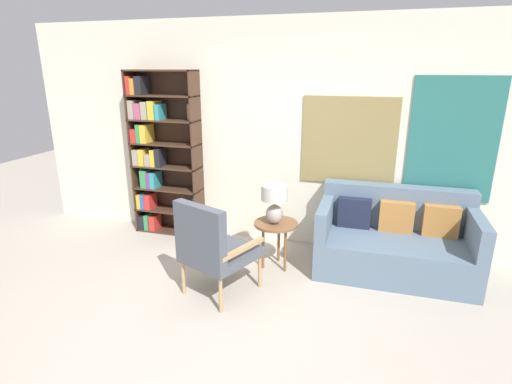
# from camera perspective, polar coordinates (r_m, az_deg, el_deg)

# --- Properties ---
(ground_plane) EXTENTS (14.00, 14.00, 0.00)m
(ground_plane) POSITION_cam_1_polar(r_m,az_deg,el_deg) (3.64, -7.51, -18.78)
(ground_plane) COLOR #B2A899
(wall_back) EXTENTS (6.40, 0.08, 2.70)m
(wall_back) POSITION_cam_1_polar(r_m,az_deg,el_deg) (4.90, 2.25, 8.12)
(wall_back) COLOR silver
(wall_back) RESTS_ON ground_plane
(bookshelf) EXTENTS (0.90, 0.30, 2.11)m
(bookshelf) POSITION_cam_1_polar(r_m,az_deg,el_deg) (5.35, -13.84, 5.32)
(bookshelf) COLOR #422B1E
(bookshelf) RESTS_ON ground_plane
(armchair) EXTENTS (0.79, 0.82, 0.97)m
(armchair) POSITION_cam_1_polar(r_m,az_deg,el_deg) (3.81, -6.37, -7.54)
(armchair) COLOR tan
(armchair) RESTS_ON ground_plane
(couch) EXTENTS (1.62, 0.89, 0.88)m
(couch) POSITION_cam_1_polar(r_m,az_deg,el_deg) (4.62, 19.17, -6.66)
(couch) COLOR slate
(couch) RESTS_ON ground_plane
(side_table) EXTENTS (0.48, 0.48, 0.53)m
(side_table) POSITION_cam_1_polar(r_m,az_deg,el_deg) (4.37, 2.86, -5.16)
(side_table) COLOR brown
(side_table) RESTS_ON ground_plane
(table_lamp) EXTENTS (0.29, 0.29, 0.43)m
(table_lamp) POSITION_cam_1_polar(r_m,az_deg,el_deg) (4.24, 2.67, -1.19)
(table_lamp) COLOR #A59E93
(table_lamp) RESTS_ON side_table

